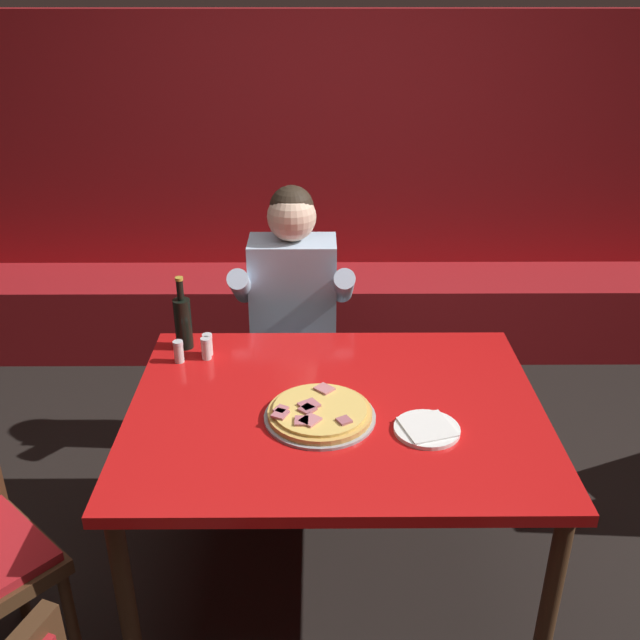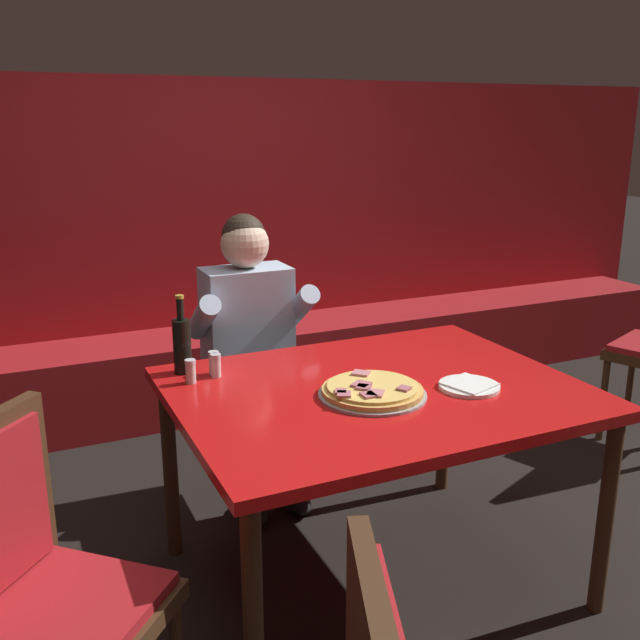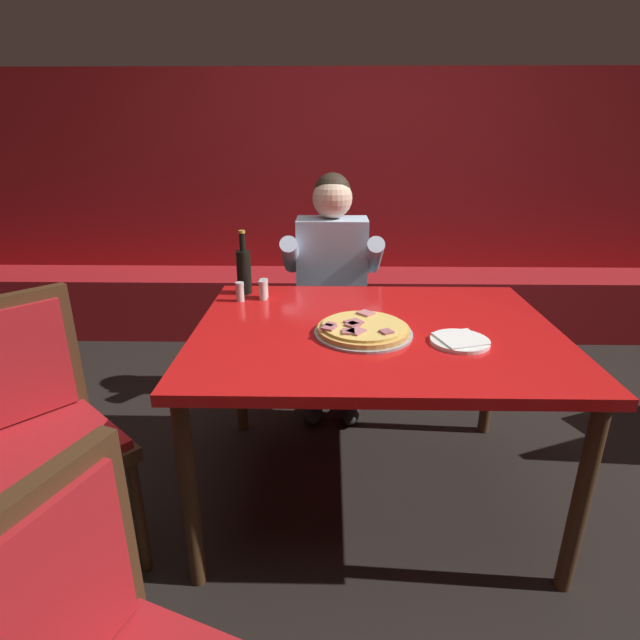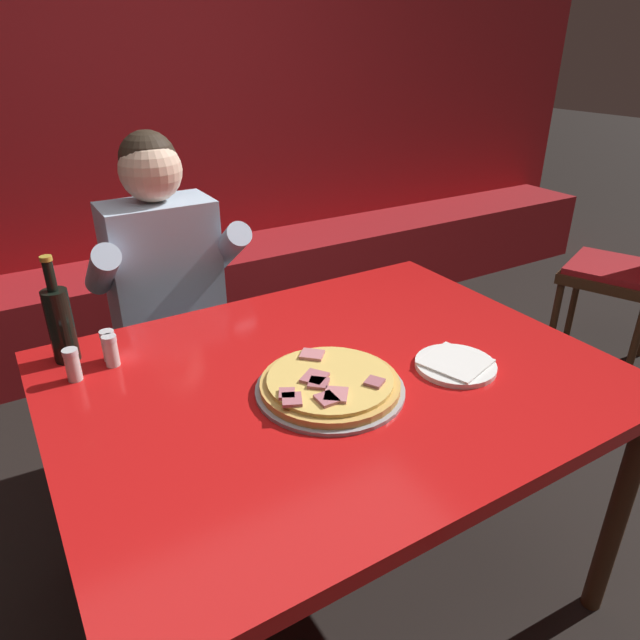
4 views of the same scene
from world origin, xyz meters
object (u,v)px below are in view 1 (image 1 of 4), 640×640
at_px(shaker_black_pepper, 179,353).
at_px(diner_seated_blue_shirt, 293,319).
at_px(plate_white_paper, 427,429).
at_px(shaker_oregano, 208,346).
at_px(beer_bottle, 183,321).
at_px(shaker_red_pepper_flakes, 206,349).
at_px(pizza, 319,413).
at_px(main_dining_table, 336,424).

relative_size(shaker_black_pepper, diner_seated_blue_shirt, 0.07).
xyz_separation_m(plate_white_paper, shaker_oregano, (-0.76, 0.51, 0.03)).
bearing_deg(beer_bottle, shaker_red_pepper_flakes, -44.10).
height_order(plate_white_paper, shaker_oregano, shaker_oregano).
bearing_deg(pizza, plate_white_paper, -12.66).
height_order(pizza, plate_white_paper, pizza).
bearing_deg(shaker_red_pepper_flakes, plate_white_paper, -31.98).
relative_size(pizza, shaker_red_pepper_flakes, 4.24).
height_order(beer_bottle, diner_seated_blue_shirt, diner_seated_blue_shirt).
distance_m(shaker_red_pepper_flakes, diner_seated_blue_shirt, 0.57).
xyz_separation_m(pizza, beer_bottle, (-0.52, 0.49, 0.09)).
bearing_deg(diner_seated_blue_shirt, plate_white_paper, -64.46).
distance_m(main_dining_table, shaker_oregano, 0.61).
bearing_deg(pizza, shaker_black_pepper, 144.18).
distance_m(beer_bottle, diner_seated_blue_shirt, 0.58).
height_order(beer_bottle, shaker_red_pepper_flakes, beer_bottle).
xyz_separation_m(shaker_oregano, shaker_black_pepper, (-0.10, -0.05, 0.00)).
distance_m(plate_white_paper, shaker_red_pepper_flakes, 0.90).
relative_size(main_dining_table, diner_seated_blue_shirt, 1.08).
height_order(plate_white_paper, diner_seated_blue_shirt, diner_seated_blue_shirt).
bearing_deg(shaker_oregano, shaker_black_pepper, -151.28).
distance_m(pizza, shaker_black_pepper, 0.64).
bearing_deg(shaker_black_pepper, main_dining_table, -28.06).
bearing_deg(shaker_black_pepper, diner_seated_blue_shirt, 50.52).
distance_m(beer_bottle, shaker_oregano, 0.14).
xyz_separation_m(main_dining_table, pizza, (-0.05, -0.07, 0.09)).
bearing_deg(diner_seated_blue_shirt, shaker_oregano, -124.94).
bearing_deg(shaker_black_pepper, shaker_oregano, 28.72).
distance_m(main_dining_table, plate_white_paper, 0.33).
distance_m(main_dining_table, beer_bottle, 0.73).
height_order(shaker_red_pepper_flakes, shaker_black_pepper, same).
height_order(shaker_oregano, diner_seated_blue_shirt, diner_seated_blue_shirt).
bearing_deg(plate_white_paper, shaker_red_pepper_flakes, 148.02).
distance_m(shaker_red_pepper_flakes, shaker_black_pepper, 0.10).
bearing_deg(plate_white_paper, shaker_oregano, 146.30).
xyz_separation_m(shaker_red_pepper_flakes, shaker_black_pepper, (-0.10, -0.02, 0.00)).
bearing_deg(beer_bottle, pizza, -43.55).
relative_size(main_dining_table, pizza, 3.79).
relative_size(main_dining_table, plate_white_paper, 6.59).
bearing_deg(main_dining_table, beer_bottle, 143.53).
bearing_deg(shaker_red_pepper_flakes, main_dining_table, -34.71).
height_order(pizza, shaker_black_pepper, shaker_black_pepper).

